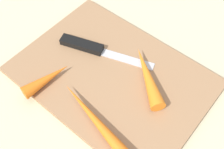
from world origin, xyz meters
The scene contains 6 objects.
ground_plane centered at (0.00, 0.00, 0.00)m, with size 1.40×1.40×0.00m, color #C6B793.
cutting_board centered at (0.00, 0.00, 0.01)m, with size 0.36×0.26×0.01m, color #99704C.
knife centered at (0.08, -0.02, 0.02)m, with size 0.20×0.08×0.01m.
carrot_medium centered at (-0.06, -0.03, 0.03)m, with size 0.03×0.03×0.13m, color orange.
carrot_longest centered at (-0.04, 0.09, 0.02)m, with size 0.02×0.02×0.17m, color orange.
carrot_shortest centered at (0.08, 0.09, 0.02)m, with size 0.03×0.03×0.10m, color orange.
Camera 1 is at (-0.20, 0.23, 0.46)m, focal length 45.04 mm.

